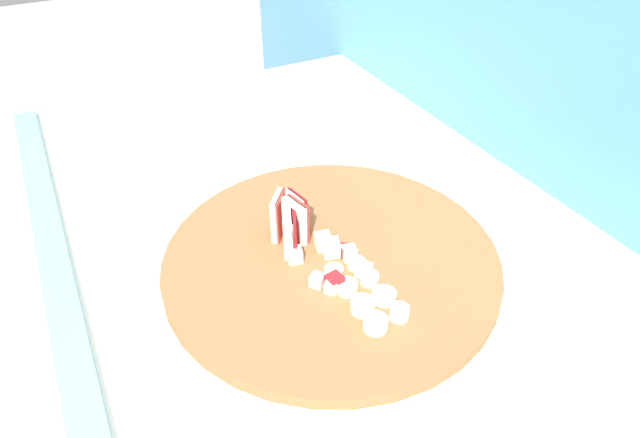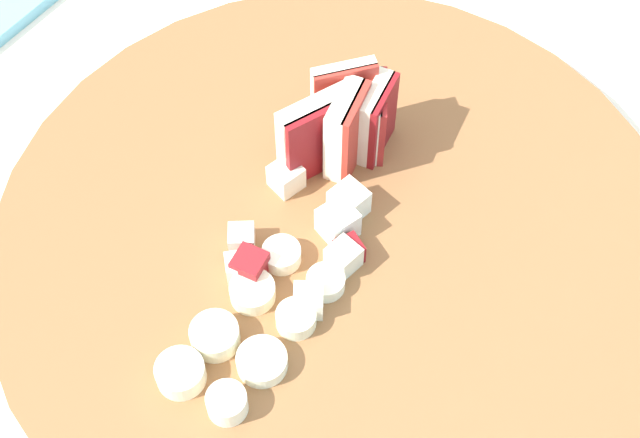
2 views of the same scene
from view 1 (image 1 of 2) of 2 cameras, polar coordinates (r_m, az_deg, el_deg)
tile_backsplash at (r=1.09m, az=20.92°, el=-9.37°), size 2.40×0.04×1.26m
cutting_board at (r=0.72m, az=1.16°, el=-4.19°), size 0.44×0.44×0.02m
apple_wedge_fan at (r=0.73m, az=-3.12°, el=-0.08°), size 0.08×0.06×0.06m
apple_dice_pile at (r=0.69m, az=1.12°, el=-4.26°), size 0.10×0.09×0.02m
banana_slice_rows at (r=0.65m, az=4.91°, el=-8.02°), size 0.12×0.06×0.02m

